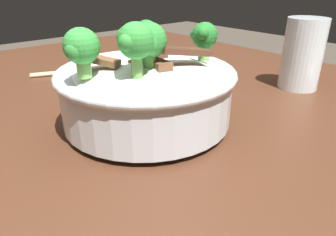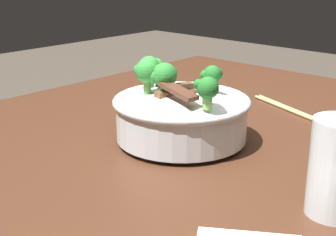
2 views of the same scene
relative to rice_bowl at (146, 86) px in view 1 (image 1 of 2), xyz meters
name	(u,v)px [view 1 (image 1 of 2)]	position (x,y,z in m)	size (l,w,h in m)	color
dining_table	(133,159)	(0.09, -0.03, -0.17)	(1.15, 1.04, 0.80)	#472819
rice_bowl	(146,86)	(0.00, 0.00, 0.00)	(0.25, 0.25, 0.15)	silver
drinking_glass	(302,57)	(-0.06, -0.32, 0.00)	(0.07, 0.07, 0.13)	white
chopsticks_pair	(85,70)	(0.30, -0.06, -0.06)	(0.10, 0.22, 0.01)	tan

